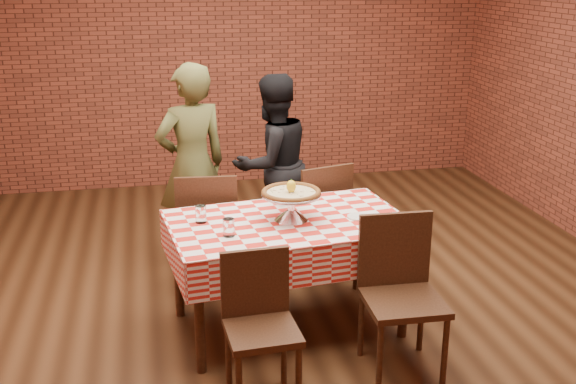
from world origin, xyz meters
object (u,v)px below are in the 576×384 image
Objects in this scene: condiment_caddy at (283,195)px; chair_far_left at (208,228)px; chair_near_left at (262,335)px; pizza_stand at (291,207)px; water_glass_right at (201,214)px; water_glass_left at (229,227)px; diner_olive at (192,165)px; pizza at (291,193)px; table at (288,274)px; diner_black at (272,164)px; chair_near_right at (404,300)px; chair_far_right at (314,217)px.

chair_far_left is (-0.49, 0.43, -0.37)m from condiment_caddy.
condiment_caddy is at bearing 70.27° from chair_near_left.
pizza_stand is 0.58m from water_glass_right.
water_glass_left is 1.00× the size of water_glass_right.
pizza_stand is 0.24× the size of diner_olive.
pizza is 0.23× the size of diner_olive.
pizza_stand is 0.95m from chair_far_left.
water_glass_right is 0.07× the size of diner_olive.
chair_far_left is at bearing 111.06° from condiment_caddy.
table is 1.40m from diner_black.
table is at bearing 131.71° from chair_near_right.
diner_olive is at bearing 92.90° from chair_near_left.
chair_near_left is (-0.31, -0.83, 0.05)m from table.
chair_far_left is at bearing 123.31° from pizza.
diner_olive is (-1.08, 1.88, 0.35)m from chair_near_right.
chair_near_right reaches higher than chair_far_right.
chair_far_left is at bearing 78.56° from diner_olive.
chair_near_left is (-0.33, -0.84, -0.42)m from pizza_stand.
water_glass_left and water_glass_right have the same top height.
pizza is 0.49m from water_glass_left.
chair_far_left is at bearing 127.58° from chair_near_right.
pizza is at bearing -6.65° from water_glass_right.
water_glass_left is at bearing 155.80° from chair_near_right.
chair_far_right reaches higher than chair_near_left.
water_glass_left is 0.07× the size of diner_olive.
chair_far_left is at bearing 92.27° from chair_near_left.
chair_far_left reaches higher than chair_far_right.
pizza reaches higher than condiment_caddy.
pizza is at bearing 51.17° from chair_far_right.
chair_far_left is (-1.01, 1.39, -0.01)m from chair_near_right.
water_glass_right reaches higher than chair_near_left.
water_glass_left is 0.83× the size of condiment_caddy.
water_glass_left is at bearing 98.65° from chair_far_left.
table is at bearing 50.05° from chair_far_right.
water_glass_right is (-0.55, 0.07, 0.44)m from table.
condiment_caddy is at bearing 101.81° from diner_olive.
chair_far_right is at bearing 66.41° from pizza_stand.
chair_near_right is 0.57× the size of diner_olive.
diner_olive is (-0.52, 1.22, 0.44)m from table.
pizza is (0.02, 0.01, 0.56)m from table.
diner_olive is at bearing -13.76° from diner_black.
diner_olive reaches higher than chair_far_right.
pizza_stand is 1.04× the size of pizza.
diner_olive is 0.68m from diner_black.
chair_far_right is at bearing 89.36° from diner_black.
chair_near_right is 1.01× the size of chair_far_left.
table is at bearing -162.39° from pizza.
pizza is at bearing 128.78° from chair_far_left.
chair_near_left is 0.88m from chair_near_right.
chair_near_left is (-0.34, -1.14, -0.40)m from condiment_caddy.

